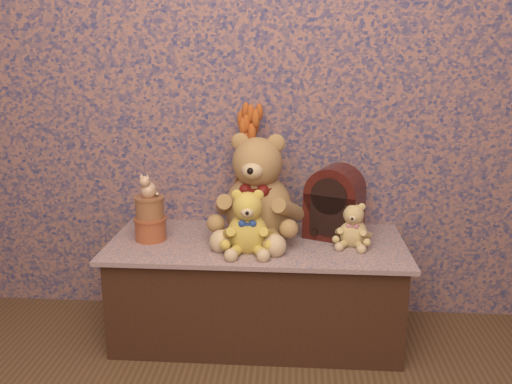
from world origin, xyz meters
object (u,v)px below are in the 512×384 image
teddy_small (353,222)px  ceramic_vase (247,212)px  cathedral_radio (335,202)px  cat_figurine (148,185)px  teddy_large (259,182)px  biscuit_tin_lower (151,229)px  teddy_medium (248,218)px

teddy_small → ceramic_vase: (-0.48, 0.15, -0.01)m
cathedral_radio → ceramic_vase: size_ratio=1.78×
cathedral_radio → ceramic_vase: 0.41m
teddy_small → cat_figurine: size_ratio=1.83×
cat_figurine → teddy_large: bearing=24.9°
teddy_small → biscuit_tin_lower: size_ratio=1.51×
teddy_large → biscuit_tin_lower: teddy_large is taller
teddy_large → ceramic_vase: bearing=140.5°
teddy_large → cathedral_radio: (0.34, 0.02, -0.09)m
teddy_large → biscuit_tin_lower: size_ratio=3.70×
teddy_large → teddy_medium: size_ratio=1.77×
cathedral_radio → biscuit_tin_lower: cathedral_radio is taller
teddy_medium → cat_figurine: 0.47m
teddy_large → ceramic_vase: size_ratio=2.75×
teddy_large → teddy_small: (0.42, -0.08, -0.15)m
teddy_small → biscuit_tin_lower: bearing=-167.9°
biscuit_tin_lower → cat_figurine: cat_figurine is taller
teddy_medium → cat_figurine: size_ratio=2.53×
teddy_large → cat_figurine: teddy_large is taller
cathedral_radio → cat_figurine: (-0.82, -0.10, 0.09)m
teddy_large → cat_figurine: 0.48m
teddy_small → cat_figurine: cat_figurine is taller
teddy_large → teddy_small: 0.45m
cat_figurine → teddy_medium: bearing=2.8°
cathedral_radio → cat_figurine: 0.83m
teddy_medium → teddy_small: 0.46m
teddy_large → cat_figurine: (-0.48, -0.08, -0.00)m
teddy_large → teddy_small: teddy_large is taller
cat_figurine → teddy_small: bearing=15.4°
teddy_medium → cat_figurine: cat_figurine is taller
cathedral_radio → biscuit_tin_lower: 0.83m
teddy_medium → biscuit_tin_lower: (-0.44, 0.10, -0.09)m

